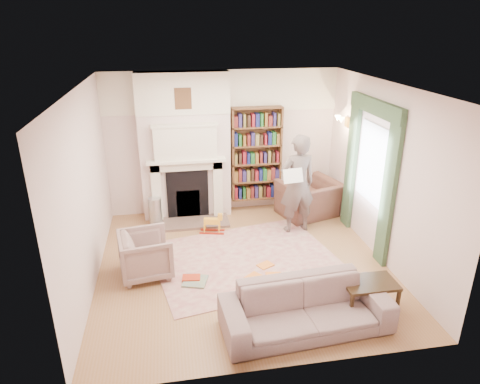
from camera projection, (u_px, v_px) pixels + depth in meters
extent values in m
plane|color=#96653C|center=(243.00, 264.00, 6.87)|extent=(4.50, 4.50, 0.00)
plane|color=white|center=(243.00, 87.00, 5.83)|extent=(4.50, 4.50, 0.00)
plane|color=beige|center=(223.00, 143.00, 8.41)|extent=(4.50, 0.00, 4.50)
plane|color=beige|center=(282.00, 260.00, 4.30)|extent=(4.50, 0.00, 4.50)
plane|color=beige|center=(85.00, 192.00, 6.00)|extent=(0.00, 4.50, 4.50)
plane|color=beige|center=(384.00, 174.00, 6.71)|extent=(0.00, 4.50, 4.50)
cube|color=beige|center=(185.00, 147.00, 8.13)|extent=(1.70, 0.35, 2.80)
cube|color=silver|center=(186.00, 161.00, 7.94)|extent=(1.47, 0.24, 0.05)
cube|color=black|center=(188.00, 195.00, 8.29)|extent=(0.80, 0.06, 0.96)
cube|color=silver|center=(185.00, 143.00, 7.83)|extent=(1.15, 0.18, 0.62)
cube|color=brown|center=(256.00, 154.00, 8.48)|extent=(1.00, 0.24, 1.85)
cube|color=silver|center=(372.00, 163.00, 7.05)|extent=(0.02, 0.90, 1.30)
cube|color=#2C432B|center=(388.00, 193.00, 6.50)|extent=(0.07, 0.32, 2.40)
cube|color=#2C432B|center=(351.00, 165.00, 7.78)|extent=(0.07, 0.32, 2.40)
cube|color=#2C432B|center=(376.00, 107.00, 6.70)|extent=(0.09, 1.70, 0.24)
cube|color=beige|center=(245.00, 259.00, 7.00)|extent=(3.23, 2.71, 0.01)
imported|color=#54302D|center=(309.00, 199.00, 8.47)|extent=(1.33, 1.24, 0.71)
imported|color=gray|center=(146.00, 255.00, 6.47)|extent=(0.87, 0.86, 0.69)
imported|color=gray|center=(306.00, 308.00, 5.33)|extent=(2.16, 0.97, 0.62)
imported|color=#5B4D49|center=(297.00, 184.00, 7.65)|extent=(0.72, 0.53, 1.83)
cube|color=white|center=(293.00, 176.00, 7.35)|extent=(0.37, 0.15, 0.24)
cylinder|color=#B5B8BD|center=(155.00, 211.00, 8.10)|extent=(0.32, 0.32, 0.55)
cube|color=gold|center=(195.00, 281.00, 6.38)|extent=(0.42, 0.42, 0.03)
cube|color=#AF2C14|center=(191.00, 278.00, 6.43)|extent=(0.29, 0.21, 0.04)
cube|color=red|center=(273.00, 275.00, 6.53)|extent=(0.26, 0.21, 0.02)
cube|color=red|center=(265.00, 265.00, 6.80)|extent=(0.30, 0.27, 0.02)
cube|color=red|center=(254.00, 277.00, 6.50)|extent=(0.30, 0.29, 0.02)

